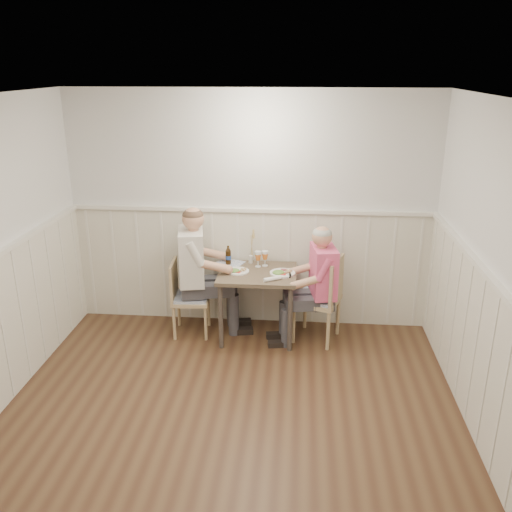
# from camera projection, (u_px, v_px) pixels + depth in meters

# --- Properties ---
(ground_plane) EXTENTS (4.50, 4.50, 0.00)m
(ground_plane) POSITION_uv_depth(u_px,v_px,m) (224.00, 445.00, 4.25)
(ground_plane) COLOR #43291B
(room_shell) EXTENTS (4.04, 4.54, 2.60)m
(room_shell) POSITION_uv_depth(u_px,v_px,m) (220.00, 264.00, 3.74)
(room_shell) COLOR silver
(room_shell) RESTS_ON ground
(wainscot) EXTENTS (4.00, 4.49, 1.34)m
(wainscot) POSITION_uv_depth(u_px,v_px,m) (234.00, 327.00, 4.66)
(wainscot) COLOR silver
(wainscot) RESTS_ON ground
(dining_table) EXTENTS (0.82, 0.70, 0.75)m
(dining_table) POSITION_uv_depth(u_px,v_px,m) (258.00, 281.00, 5.75)
(dining_table) COLOR #493B2C
(dining_table) RESTS_ON ground
(chair_right) EXTENTS (0.56, 0.56, 0.94)m
(chair_right) POSITION_uv_depth(u_px,v_px,m) (322.00, 296.00, 5.71)
(chair_right) COLOR tan
(chair_right) RESTS_ON ground
(chair_left) EXTENTS (0.42, 0.42, 0.84)m
(chair_left) POSITION_uv_depth(u_px,v_px,m) (186.00, 295.00, 5.88)
(chair_left) COLOR tan
(chair_left) RESTS_ON ground
(man_in_pink) EXTENTS (0.65, 0.46, 1.31)m
(man_in_pink) POSITION_uv_depth(u_px,v_px,m) (319.00, 294.00, 5.68)
(man_in_pink) COLOR #3F3F47
(man_in_pink) RESTS_ON ground
(diner_cream) EXTENTS (0.73, 0.52, 1.45)m
(diner_cream) POSITION_uv_depth(u_px,v_px,m) (197.00, 281.00, 5.85)
(diner_cream) COLOR #3F3F47
(diner_cream) RESTS_ON ground
(plate_man) EXTENTS (0.27, 0.27, 0.07)m
(plate_man) POSITION_uv_depth(u_px,v_px,m) (282.00, 272.00, 5.65)
(plate_man) COLOR white
(plate_man) RESTS_ON dining_table
(plate_diner) EXTENTS (0.24, 0.24, 0.06)m
(plate_diner) POSITION_uv_depth(u_px,v_px,m) (237.00, 270.00, 5.70)
(plate_diner) COLOR white
(plate_diner) RESTS_ON dining_table
(beer_glass_a) EXTENTS (0.07, 0.07, 0.17)m
(beer_glass_a) POSITION_uv_depth(u_px,v_px,m) (265.00, 256.00, 5.85)
(beer_glass_a) COLOR silver
(beer_glass_a) RESTS_ON dining_table
(beer_glass_b) EXTENTS (0.07, 0.07, 0.18)m
(beer_glass_b) POSITION_uv_depth(u_px,v_px,m) (258.00, 257.00, 5.82)
(beer_glass_b) COLOR silver
(beer_glass_b) RESTS_ON dining_table
(beer_bottle) EXTENTS (0.06, 0.06, 0.22)m
(beer_bottle) POSITION_uv_depth(u_px,v_px,m) (228.00, 256.00, 5.90)
(beer_bottle) COLOR black
(beer_bottle) RESTS_ON dining_table
(rolled_napkin) EXTENTS (0.19, 0.13, 0.04)m
(rolled_napkin) POSITION_uv_depth(u_px,v_px,m) (272.00, 279.00, 5.48)
(rolled_napkin) COLOR white
(rolled_napkin) RESTS_ON dining_table
(grass_vase) EXTENTS (0.05, 0.05, 0.41)m
(grass_vase) POSITION_uv_depth(u_px,v_px,m) (251.00, 247.00, 5.91)
(grass_vase) COLOR silver
(grass_vase) RESTS_ON dining_table
(gingham_mat) EXTENTS (0.35, 0.32, 0.01)m
(gingham_mat) POSITION_uv_depth(u_px,v_px,m) (230.00, 263.00, 5.96)
(gingham_mat) COLOR #6276A8
(gingham_mat) RESTS_ON dining_table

